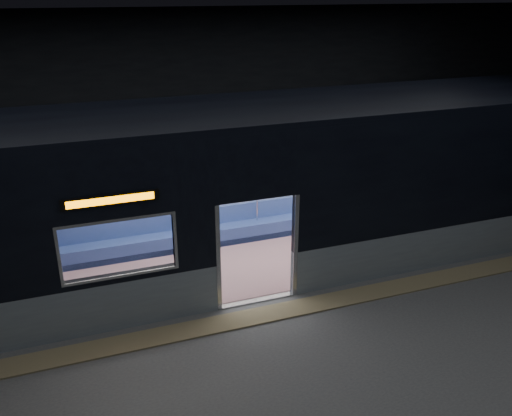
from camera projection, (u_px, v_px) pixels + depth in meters
station_floor at (278, 332)px, 9.22m from camera, size 24.00×14.00×0.01m
station_envelope at (282, 120)px, 7.83m from camera, size 24.00×14.00×5.00m
tactile_strip at (267, 314)px, 9.69m from camera, size 22.80×0.50×0.03m
metro_car at (231, 183)px, 10.73m from camera, size 18.00×3.04×3.35m
passenger at (402, 188)px, 13.53m from camera, size 0.42×0.70×1.37m
handbag at (406, 195)px, 13.37m from camera, size 0.34×0.31×0.14m
transit_map at (382, 161)px, 13.40m from camera, size 0.93×0.03×0.61m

